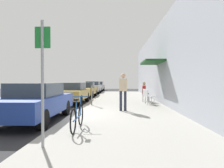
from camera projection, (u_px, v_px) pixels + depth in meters
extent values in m
plane|color=#2D2D30|center=(72.00, 116.00, 8.69)|extent=(60.00, 60.00, 0.00)
cube|color=#9E9B93|center=(124.00, 109.00, 10.62)|extent=(4.50, 32.00, 0.12)
cube|color=#999EA8|center=(172.00, 60.00, 10.50)|extent=(0.30, 32.00, 5.05)
cube|color=#19471E|center=(152.00, 62.00, 12.41)|extent=(1.10, 2.80, 0.12)
cube|color=navy|center=(35.00, 104.00, 7.57)|extent=(1.80, 4.40, 0.60)
cube|color=#333D47|center=(36.00, 89.00, 7.71)|extent=(1.48, 2.11, 0.48)
cylinder|color=black|center=(66.00, 108.00, 8.91)|extent=(0.22, 0.64, 0.64)
cylinder|color=black|center=(30.00, 108.00, 8.96)|extent=(0.22, 0.64, 0.64)
cylinder|color=black|center=(43.00, 120.00, 6.18)|extent=(0.22, 0.64, 0.64)
cube|color=#A58433|center=(72.00, 94.00, 13.54)|extent=(1.80, 4.40, 0.58)
cube|color=#333D47|center=(72.00, 86.00, 13.68)|extent=(1.48, 2.11, 0.45)
cylinder|color=black|center=(87.00, 97.00, 14.88)|extent=(0.22, 0.64, 0.64)
cylinder|color=black|center=(65.00, 97.00, 14.93)|extent=(0.22, 0.64, 0.64)
cylinder|color=black|center=(80.00, 101.00, 12.16)|extent=(0.22, 0.64, 0.64)
cylinder|color=black|center=(53.00, 101.00, 12.21)|extent=(0.22, 0.64, 0.64)
cube|color=#A58433|center=(85.00, 90.00, 18.84)|extent=(1.80, 4.40, 0.56)
cube|color=#333D47|center=(85.00, 85.00, 18.98)|extent=(1.48, 2.11, 0.45)
cylinder|color=black|center=(95.00, 93.00, 20.18)|extent=(0.22, 0.64, 0.64)
cylinder|color=black|center=(79.00, 93.00, 20.23)|extent=(0.22, 0.64, 0.64)
cylinder|color=black|center=(92.00, 95.00, 17.45)|extent=(0.22, 0.64, 0.64)
cylinder|color=black|center=(73.00, 95.00, 17.50)|extent=(0.22, 0.64, 0.64)
cube|color=#B7B7BC|center=(93.00, 88.00, 24.70)|extent=(1.80, 4.40, 0.65)
cube|color=#333D47|center=(93.00, 83.00, 24.84)|extent=(1.48, 2.11, 0.44)
cylinder|color=black|center=(101.00, 90.00, 26.04)|extent=(0.22, 0.64, 0.64)
cylinder|color=black|center=(88.00, 90.00, 26.09)|extent=(0.22, 0.64, 0.64)
cylinder|color=black|center=(98.00, 91.00, 23.31)|extent=(0.22, 0.64, 0.64)
cylinder|color=black|center=(84.00, 91.00, 23.36)|extent=(0.22, 0.64, 0.64)
cube|color=#B7B7BC|center=(98.00, 87.00, 30.20)|extent=(1.80, 4.40, 0.57)
cube|color=#333D47|center=(98.00, 83.00, 30.35)|extent=(1.48, 2.11, 0.48)
cylinder|color=black|center=(104.00, 88.00, 31.55)|extent=(0.22, 0.64, 0.64)
cylinder|color=black|center=(93.00, 88.00, 31.60)|extent=(0.22, 0.64, 0.64)
cylinder|color=black|center=(102.00, 89.00, 28.82)|extent=(0.22, 0.64, 0.64)
cylinder|color=black|center=(91.00, 89.00, 28.87)|extent=(0.22, 0.64, 0.64)
cylinder|color=slate|center=(92.00, 95.00, 11.60)|extent=(0.07, 0.07, 1.10)
cube|color=#383D42|center=(92.00, 84.00, 11.59)|extent=(0.12, 0.10, 0.22)
cylinder|color=gray|center=(43.00, 84.00, 4.24)|extent=(0.06, 0.06, 2.60)
cube|color=#19722D|center=(43.00, 37.00, 4.25)|extent=(0.32, 0.02, 0.44)
torus|color=black|center=(81.00, 115.00, 6.29)|extent=(0.04, 0.66, 0.66)
torus|color=black|center=(73.00, 121.00, 5.24)|extent=(0.04, 0.66, 0.66)
cylinder|color=#1E4C8C|center=(77.00, 118.00, 5.77)|extent=(0.04, 1.05, 0.04)
cylinder|color=#1E4C8C|center=(76.00, 110.00, 5.61)|extent=(0.04, 0.04, 0.50)
cube|color=black|center=(76.00, 100.00, 5.61)|extent=(0.10, 0.20, 0.06)
cylinder|color=#1E4C8C|center=(80.00, 106.00, 6.24)|extent=(0.03, 0.03, 0.56)
cylinder|color=#1E4C8C|center=(80.00, 96.00, 6.23)|extent=(0.46, 0.03, 0.03)
cylinder|color=silver|center=(151.00, 100.00, 12.14)|extent=(0.04, 0.04, 0.45)
cylinder|color=silver|center=(154.00, 101.00, 11.77)|extent=(0.04, 0.04, 0.45)
cylinder|color=silver|center=(145.00, 100.00, 12.06)|extent=(0.04, 0.04, 0.45)
cylinder|color=silver|center=(148.00, 101.00, 11.69)|extent=(0.04, 0.04, 0.45)
cube|color=silver|center=(150.00, 96.00, 11.91)|extent=(0.54, 0.54, 0.03)
cube|color=silver|center=(146.00, 93.00, 11.87)|extent=(0.14, 0.43, 0.40)
cylinder|color=silver|center=(149.00, 99.00, 12.94)|extent=(0.04, 0.04, 0.45)
cylinder|color=silver|center=(152.00, 100.00, 12.56)|extent=(0.04, 0.04, 0.45)
cylinder|color=silver|center=(144.00, 99.00, 12.87)|extent=(0.04, 0.04, 0.45)
cylinder|color=silver|center=(146.00, 100.00, 12.49)|extent=(0.04, 0.04, 0.45)
cube|color=silver|center=(148.00, 95.00, 12.71)|extent=(0.52, 0.52, 0.03)
cube|color=silver|center=(144.00, 92.00, 12.67)|extent=(0.12, 0.44, 0.40)
cylinder|color=silver|center=(148.00, 98.00, 13.99)|extent=(0.04, 0.04, 0.45)
cylinder|color=silver|center=(148.00, 98.00, 13.61)|extent=(0.04, 0.04, 0.45)
cylinder|color=silver|center=(142.00, 98.00, 14.03)|extent=(0.04, 0.04, 0.45)
cylinder|color=silver|center=(142.00, 98.00, 13.65)|extent=(0.04, 0.04, 0.45)
cube|color=silver|center=(145.00, 94.00, 13.81)|extent=(0.48, 0.48, 0.03)
cube|color=silver|center=(142.00, 91.00, 13.84)|extent=(0.07, 0.44, 0.40)
cylinder|color=#232838|center=(148.00, 98.00, 13.90)|extent=(0.11, 0.11, 0.47)
cylinder|color=#232838|center=(146.00, 94.00, 13.91)|extent=(0.37, 0.17, 0.14)
cylinder|color=#232838|center=(148.00, 98.00, 13.70)|extent=(0.11, 0.11, 0.47)
cylinder|color=#232838|center=(146.00, 94.00, 13.71)|extent=(0.37, 0.17, 0.14)
cube|color=#B22626|center=(144.00, 90.00, 13.82)|extent=(0.25, 0.38, 0.56)
sphere|color=tan|center=(144.00, 84.00, 13.81)|extent=(0.22, 0.22, 0.22)
cylinder|color=#232838|center=(121.00, 101.00, 9.37)|extent=(0.12, 0.12, 0.90)
cylinder|color=#232838|center=(125.00, 101.00, 9.37)|extent=(0.12, 0.12, 0.90)
cube|color=#CCB28C|center=(123.00, 85.00, 9.36)|extent=(0.36, 0.22, 0.56)
sphere|color=tan|center=(123.00, 76.00, 9.35)|extent=(0.22, 0.22, 0.22)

